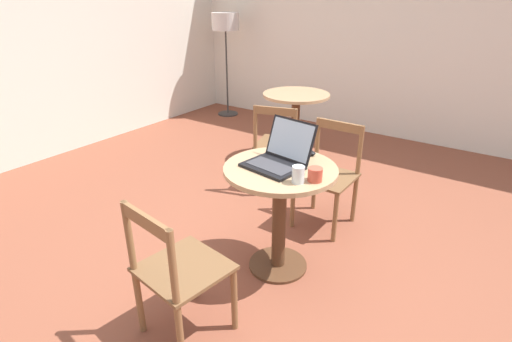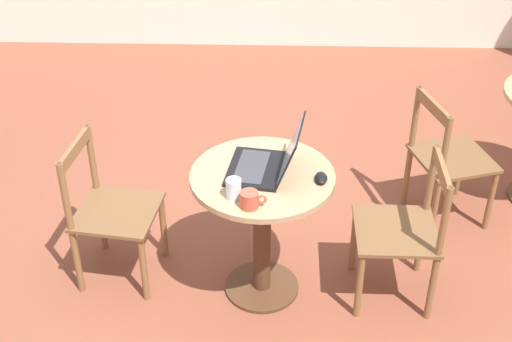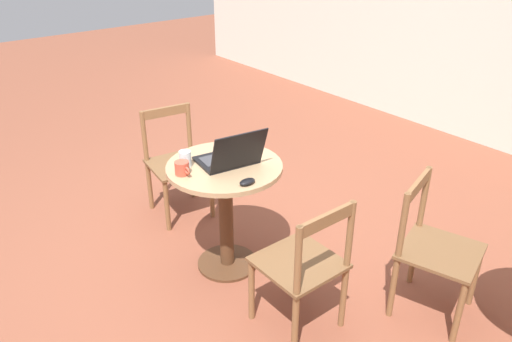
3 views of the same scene
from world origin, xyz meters
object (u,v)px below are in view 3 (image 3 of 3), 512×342
object	(u,v)px
mouse	(247,182)
drinking_glass	(185,159)
cafe_table_near	(225,193)
chair_near_right	(304,266)
laptop	(230,157)
chair_near_left	(176,163)
mug	(182,168)
chair_mid_left	(433,249)

from	to	relation	value
mouse	drinking_glass	bearing A→B (deg)	-159.85
cafe_table_near	mouse	world-z (taller)	mouse
chair_near_right	laptop	xyz separation A→B (m)	(-0.70, 0.03, 0.38)
chair_near_left	laptop	xyz separation A→B (m)	(0.83, -0.09, 0.38)
laptop	mug	world-z (taller)	laptop
chair_near_right	mug	distance (m)	0.89
chair_mid_left	laptop	bearing A→B (deg)	-148.41
chair_mid_left	drinking_glass	world-z (taller)	drinking_glass
chair_near_right	mug	size ratio (longest dim) A/B	6.85
chair_mid_left	drinking_glass	distance (m)	1.53
cafe_table_near	mug	distance (m)	0.36
laptop	drinking_glass	world-z (taller)	laptop
mouse	drinking_glass	size ratio (longest dim) A/B	1.00
laptop	cafe_table_near	bearing A→B (deg)	-125.07
chair_near_left	mouse	bearing A→B (deg)	-8.32
cafe_table_near	chair_near_left	bearing A→B (deg)	171.86
mug	drinking_glass	bearing A→B (deg)	139.02
chair_near_right	mouse	distance (m)	0.56
cafe_table_near	chair_near_right	bearing A→B (deg)	-0.44
cafe_table_near	chair_near_right	world-z (taller)	chair_near_right
chair_near_left	chair_mid_left	world-z (taller)	same
chair_mid_left	chair_near_left	bearing A→B (deg)	-163.46
mouse	drinking_glass	world-z (taller)	drinking_glass
chair_mid_left	mouse	world-z (taller)	chair_mid_left
cafe_table_near	laptop	bearing A→B (deg)	54.93
chair_near_right	drinking_glass	size ratio (longest dim) A/B	8.20
mouse	chair_mid_left	bearing A→B (deg)	42.39
chair_near_left	cafe_table_near	bearing A→B (deg)	-8.14
mouse	mug	distance (m)	0.40
mug	mouse	bearing A→B (deg)	33.59
cafe_table_near	drinking_glass	size ratio (longest dim) A/B	7.46
chair_mid_left	mouse	size ratio (longest dim) A/B	8.23
cafe_table_near	chair_near_left	xyz separation A→B (m)	(-0.81, 0.12, -0.13)
chair_near_right	chair_mid_left	distance (m)	0.76
chair_near_left	mug	bearing A→B (deg)	-26.52
chair_near_left	laptop	world-z (taller)	laptop
chair_near_right	laptop	bearing A→B (deg)	177.19
cafe_table_near	chair_mid_left	xyz separation A→B (m)	(1.07, 0.67, -0.13)
cafe_table_near	chair_mid_left	bearing A→B (deg)	32.22
chair_near_right	chair_near_left	distance (m)	1.54
mug	drinking_glass	world-z (taller)	drinking_glass
chair_mid_left	drinking_glass	bearing A→B (deg)	-144.04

